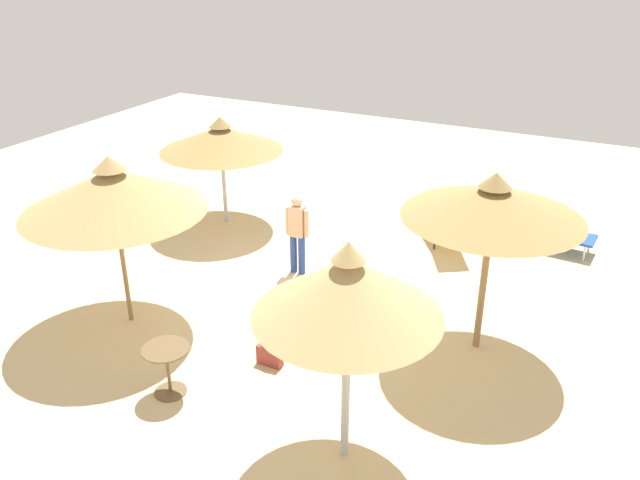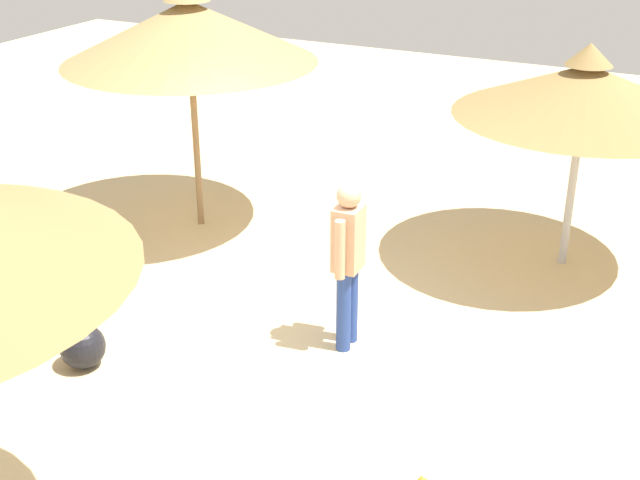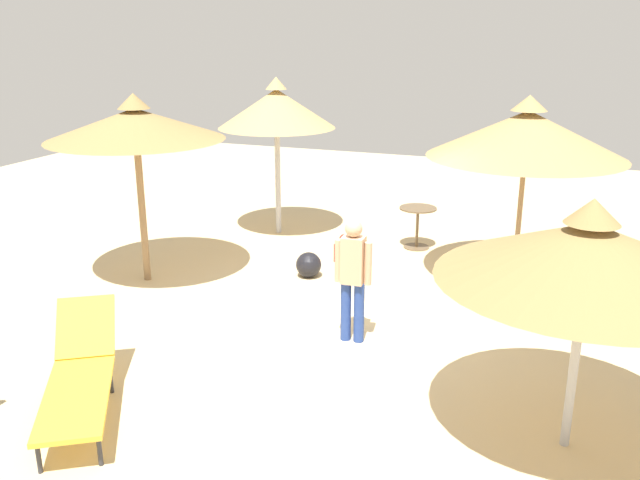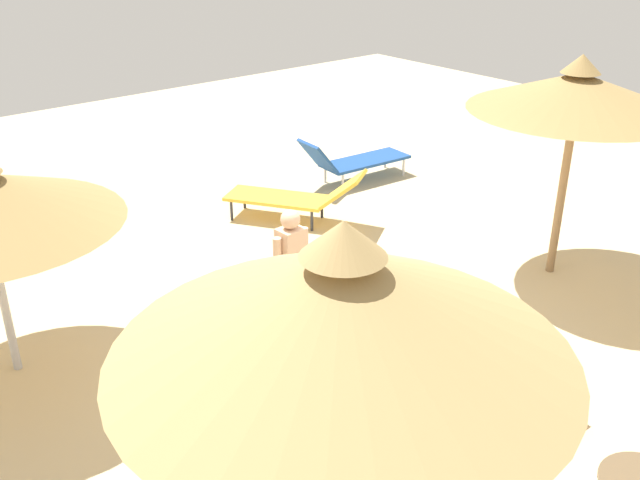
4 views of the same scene
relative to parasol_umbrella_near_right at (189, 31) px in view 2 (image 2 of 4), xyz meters
name	(u,v)px [view 2 (image 2 of 4)]	position (x,y,z in m)	size (l,w,h in m)	color
ground	(273,359)	(2.16, -2.12, -2.32)	(24.00, 24.00, 0.10)	beige
parasol_umbrella_near_right	(189,31)	(0.00, 0.00, 0.00)	(2.81, 2.81, 2.81)	olive
parasol_umbrella_center	(585,90)	(4.08, 0.86, -0.37)	(2.59, 2.59, 2.36)	#B2B2B7
person_standing_edge	(348,258)	(2.68, -1.68, -1.40)	(0.23, 0.46, 1.55)	navy
handbag	(35,310)	(-0.05, -2.68, -2.10)	(0.16, 0.39, 0.49)	maroon
side_table_round	(8,220)	(-1.22, -1.77, -1.77)	(0.64, 0.64, 0.73)	brown
beach_ball	(83,346)	(0.80, -3.00, -2.07)	(0.39, 0.39, 0.39)	black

